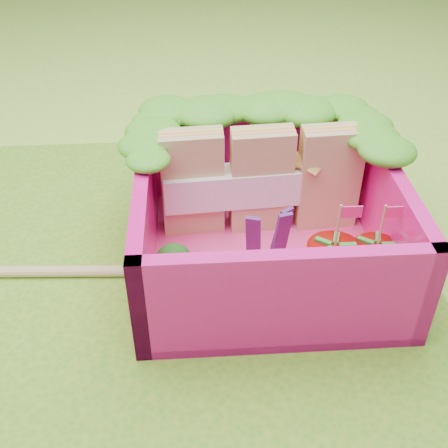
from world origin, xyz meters
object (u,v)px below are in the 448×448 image
at_px(bento_box, 267,218).
at_px(strawberry_left, 332,267).
at_px(broccoli, 171,269).
at_px(strawberry_right, 374,263).
at_px(sandwich_stack, 262,181).

bearing_deg(bento_box, strawberry_left, -46.77).
bearing_deg(broccoli, strawberry_right, 2.71).
bearing_deg(strawberry_right, broccoli, -177.29).
height_order(strawberry_left, strawberry_right, strawberry_left).
relative_size(bento_box, broccoli, 4.11).
bearing_deg(strawberry_right, bento_box, 151.84).
relative_size(broccoli, strawberry_left, 0.63).
bearing_deg(bento_box, broccoli, -147.23).
height_order(broccoli, strawberry_left, strawberry_left).
xyz_separation_m(broccoli, strawberry_left, (0.77, 0.01, -0.05)).
height_order(bento_box, strawberry_right, bento_box).
bearing_deg(broccoli, strawberry_left, 1.07).
height_order(bento_box, broccoli, bento_box).
xyz_separation_m(sandwich_stack, strawberry_right, (0.49, -0.53, -0.16)).
distance_m(bento_box, strawberry_left, 0.42).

